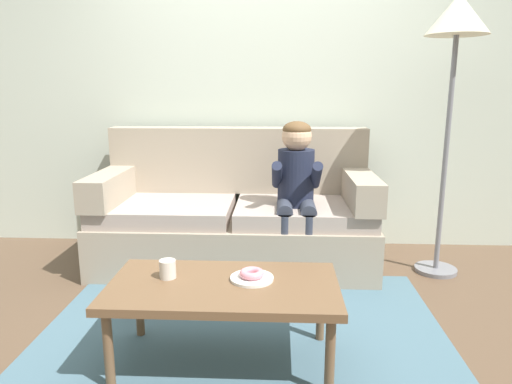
# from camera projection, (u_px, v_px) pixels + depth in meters

# --- Properties ---
(ground) EXTENTS (10.00, 10.00, 0.00)m
(ground) POSITION_uv_depth(u_px,v_px,m) (246.00, 314.00, 2.80)
(ground) COLOR brown
(wall_back) EXTENTS (8.00, 0.10, 2.80)m
(wall_back) POSITION_uv_depth(u_px,v_px,m) (257.00, 79.00, 3.86)
(wall_back) COLOR beige
(wall_back) RESTS_ON ground
(area_rug) EXTENTS (2.22, 1.68, 0.01)m
(area_rug) POSITION_uv_depth(u_px,v_px,m) (243.00, 334.00, 2.55)
(area_rug) COLOR #476675
(area_rug) RESTS_ON ground
(couch) EXTENTS (2.04, 0.90, 1.02)m
(couch) POSITION_uv_depth(u_px,v_px,m) (236.00, 217.00, 3.56)
(couch) COLOR tan
(couch) RESTS_ON ground
(coffee_table) EXTENTS (1.09, 0.58, 0.42)m
(coffee_table) POSITION_uv_depth(u_px,v_px,m) (223.00, 291.00, 2.21)
(coffee_table) COLOR brown
(coffee_table) RESTS_ON ground
(person_child) EXTENTS (0.34, 0.58, 1.10)m
(person_child) POSITION_uv_depth(u_px,v_px,m) (296.00, 184.00, 3.26)
(person_child) COLOR #1E2338
(person_child) RESTS_ON ground
(plate) EXTENTS (0.21, 0.21, 0.01)m
(plate) POSITION_uv_depth(u_px,v_px,m) (252.00, 278.00, 2.24)
(plate) COLOR white
(plate) RESTS_ON coffee_table
(donut) EXTENTS (0.13, 0.13, 0.04)m
(donut) POSITION_uv_depth(u_px,v_px,m) (252.00, 273.00, 2.24)
(donut) COLOR pink
(donut) RESTS_ON plate
(mug) EXTENTS (0.08, 0.08, 0.09)m
(mug) POSITION_uv_depth(u_px,v_px,m) (168.00, 269.00, 2.26)
(mug) COLOR silver
(mug) RESTS_ON coffee_table
(toy_controller) EXTENTS (0.23, 0.09, 0.05)m
(toy_controller) POSITION_uv_depth(u_px,v_px,m) (139.00, 311.00, 2.78)
(toy_controller) COLOR red
(toy_controller) RESTS_ON ground
(floor_lamp) EXTENTS (0.41, 0.41, 1.93)m
(floor_lamp) POSITION_uv_depth(u_px,v_px,m) (456.00, 36.00, 3.08)
(floor_lamp) COLOR slate
(floor_lamp) RESTS_ON ground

